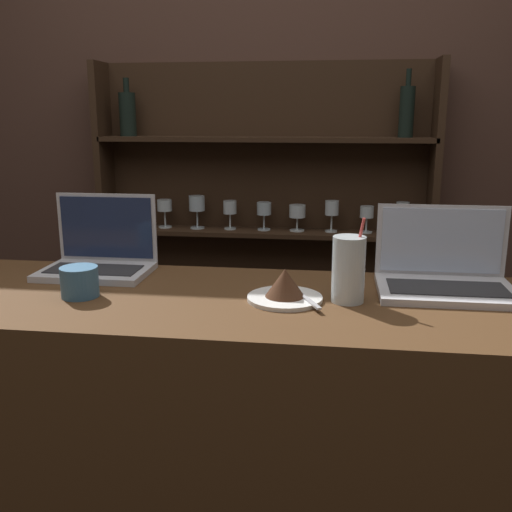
# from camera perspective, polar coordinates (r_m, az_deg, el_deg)

# --- Properties ---
(bar_counter) EXTENTS (1.64, 0.56, 0.97)m
(bar_counter) POSITION_cam_1_polar(r_m,az_deg,el_deg) (1.64, -4.52, -20.39)
(bar_counter) COLOR #4C3019
(bar_counter) RESTS_ON ground_plane
(back_wall) EXTENTS (7.00, 0.06, 2.70)m
(back_wall) POSITION_cam_1_polar(r_m,az_deg,el_deg) (2.62, 1.16, 12.66)
(back_wall) COLOR #4C3328
(back_wall) RESTS_ON ground_plane
(back_shelf) EXTENTS (1.47, 0.18, 1.63)m
(back_shelf) POSITION_cam_1_polar(r_m,az_deg,el_deg) (2.60, 0.79, 1.61)
(back_shelf) COLOR #332114
(back_shelf) RESTS_ON ground_plane
(laptop_near) EXTENTS (0.30, 0.20, 0.22)m
(laptop_near) POSITION_cam_1_polar(r_m,az_deg,el_deg) (1.69, -15.35, 0.10)
(laptop_near) COLOR silver
(laptop_near) RESTS_ON bar_counter
(laptop_far) EXTENTS (0.34, 0.24, 0.21)m
(laptop_far) POSITION_cam_1_polar(r_m,az_deg,el_deg) (1.53, 18.33, -1.69)
(laptop_far) COLOR silver
(laptop_far) RESTS_ON bar_counter
(cake_plate) EXTENTS (0.18, 0.18, 0.08)m
(cake_plate) POSITION_cam_1_polar(r_m,az_deg,el_deg) (1.38, 2.93, -3.22)
(cake_plate) COLOR white
(cake_plate) RESTS_ON bar_counter
(water_glass) EXTENTS (0.08, 0.08, 0.21)m
(water_glass) POSITION_cam_1_polar(r_m,az_deg,el_deg) (1.37, 9.23, -1.33)
(water_glass) COLOR silver
(water_glass) RESTS_ON bar_counter
(coffee_cup) EXTENTS (0.09, 0.09, 0.08)m
(coffee_cup) POSITION_cam_1_polar(r_m,az_deg,el_deg) (1.47, -17.23, -2.49)
(coffee_cup) COLOR #38668C
(coffee_cup) RESTS_ON bar_counter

